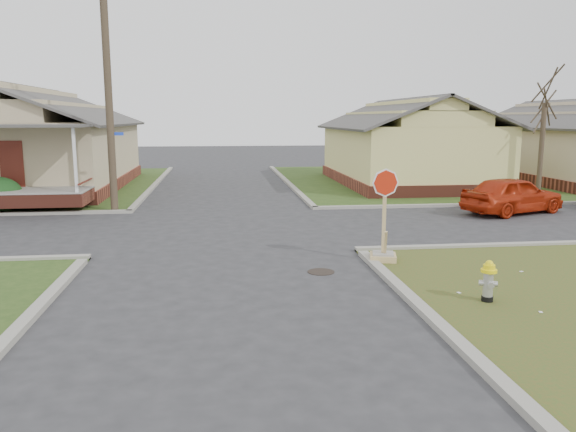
{
  "coord_description": "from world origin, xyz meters",
  "views": [
    {
      "loc": [
        -0.13,
        -13.16,
        3.61
      ],
      "look_at": [
        1.6,
        1.0,
        1.1
      ],
      "focal_mm": 35.0,
      "sensor_mm": 36.0,
      "label": 1
    }
  ],
  "objects": [
    {
      "name": "corner_house",
      "position": [
        -10.0,
        16.68,
        2.28
      ],
      "size": [
        10.1,
        15.5,
        5.3
      ],
      "color": "brown",
      "rests_on": "ground"
    },
    {
      "name": "red_sedan",
      "position": [
        10.9,
        6.76,
        0.71
      ],
      "size": [
        4.52,
        3.05,
        1.43
      ],
      "primitive_type": "imported",
      "rotation": [
        0.0,
        0.0,
        1.93
      ],
      "color": "#AF260C",
      "rests_on": "ground"
    },
    {
      "name": "manhole",
      "position": [
        2.2,
        -0.5,
        0.01
      ],
      "size": [
        0.64,
        0.64,
        0.01
      ],
      "primitive_type": "cylinder",
      "color": "black",
      "rests_on": "ground"
    },
    {
      "name": "stop_sign",
      "position": [
        3.92,
        0.22,
        0.55
      ],
      "size": [
        0.66,
        0.64,
        2.33
      ],
      "rotation": [
        0.0,
        0.0,
        -0.25
      ],
      "color": "tan",
      "rests_on": "ground"
    },
    {
      "name": "curbs",
      "position": [
        0.0,
        5.0,
        0.0
      ],
      "size": [
        80.0,
        40.0,
        0.12
      ],
      "primitive_type": null,
      "color": "gray",
      "rests_on": "ground"
    },
    {
      "name": "fire_hydrant",
      "position": [
        5.04,
        -3.14,
        0.5
      ],
      "size": [
        0.31,
        0.31,
        0.83
      ],
      "rotation": [
        0.0,
        0.0,
        -0.42
      ],
      "color": "black",
      "rests_on": "ground"
    },
    {
      "name": "tree_mid_right",
      "position": [
        14.0,
        10.2,
        2.15
      ],
      "size": [
        0.22,
        0.22,
        4.2
      ],
      "primitive_type": "cylinder",
      "color": "#3D3023",
      "rests_on": "verge_far_right"
    },
    {
      "name": "side_house_yellow",
      "position": [
        10.0,
        16.5,
        2.19
      ],
      "size": [
        7.6,
        11.6,
        4.7
      ],
      "color": "brown",
      "rests_on": "ground"
    },
    {
      "name": "utility_pole",
      "position": [
        -4.2,
        8.9,
        4.66
      ],
      "size": [
        1.8,
        0.28,
        9.0
      ],
      "color": "#3D3023",
      "rests_on": "ground"
    },
    {
      "name": "ground",
      "position": [
        0.0,
        0.0,
        0.0
      ],
      "size": [
        120.0,
        120.0,
        0.0
      ],
      "primitive_type": "plane",
      "color": "#2B2B2D",
      "rests_on": "ground"
    }
  ]
}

